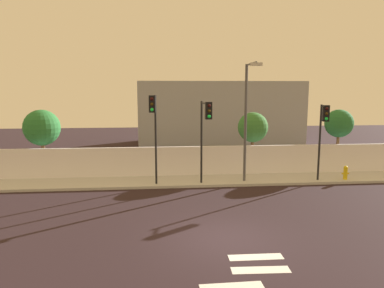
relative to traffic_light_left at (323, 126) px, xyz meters
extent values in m
plane|color=black|center=(-6.92, -7.05, -3.39)|extent=(80.00, 80.00, 0.00)
cube|color=#B7B7B7|center=(-6.92, 1.15, -3.32)|extent=(36.00, 2.40, 0.15)
cube|color=white|center=(-6.92, 2.44, -2.34)|extent=(36.00, 0.18, 1.80)
cube|color=silver|center=(-7.30, -10.30, -3.39)|extent=(1.81, 0.47, 0.01)
cube|color=silver|center=(-6.23, -9.45, -3.39)|extent=(1.82, 0.52, 0.01)
cube|color=silver|center=(-6.15, -8.60, -3.39)|extent=(1.81, 0.47, 0.01)
cylinder|color=black|center=(0.08, 0.50, -1.02)|extent=(0.12, 0.12, 4.45)
cylinder|color=black|center=(0.01, 0.06, 1.10)|extent=(0.22, 0.90, 0.08)
cube|color=black|center=(-0.06, -0.39, 0.75)|extent=(0.37, 0.25, 0.90)
sphere|color=black|center=(-0.08, -0.51, 1.02)|extent=(0.18, 0.18, 0.18)
sphere|color=#33260A|center=(-0.08, -0.51, 0.74)|extent=(0.18, 0.18, 0.18)
sphere|color=#19F24C|center=(-0.08, -0.51, 0.46)|extent=(0.18, 0.18, 0.18)
cylinder|color=black|center=(-9.44, 0.50, -0.75)|extent=(0.12, 0.12, 4.99)
cylinder|color=black|center=(-9.52, 0.08, 1.65)|extent=(0.22, 0.87, 0.08)
cube|color=black|center=(-9.59, -0.35, 1.30)|extent=(0.37, 0.25, 0.90)
sphere|color=black|center=(-9.61, -0.47, 1.57)|extent=(0.18, 0.18, 0.18)
sphere|color=#33260A|center=(-9.61, -0.47, 1.29)|extent=(0.18, 0.18, 0.18)
sphere|color=#19F24C|center=(-9.61, -0.47, 1.01)|extent=(0.18, 0.18, 0.18)
cylinder|color=black|center=(-6.87, 0.50, -0.91)|extent=(0.12, 0.12, 4.66)
cylinder|color=black|center=(-6.78, -0.24, 1.32)|extent=(0.27, 1.50, 0.08)
cube|color=black|center=(-6.68, -0.99, 0.97)|extent=(0.36, 0.24, 0.90)
sphere|color=black|center=(-6.67, -1.11, 1.24)|extent=(0.18, 0.18, 0.18)
sphere|color=#33260A|center=(-6.67, -1.11, 0.96)|extent=(0.18, 0.18, 0.18)
sphere|color=#19F24C|center=(-6.67, -1.11, 0.68)|extent=(0.18, 0.18, 0.18)
cylinder|color=#4C4C51|center=(-4.31, 0.70, 0.11)|extent=(0.16, 0.16, 6.70)
cylinder|color=#4C4C51|center=(-4.34, -0.39, 3.41)|extent=(0.15, 2.18, 0.10)
cube|color=beige|center=(-4.37, -1.48, 3.31)|extent=(0.61, 0.26, 0.16)
cylinder|color=gold|center=(1.75, 0.44, -2.92)|extent=(0.24, 0.24, 0.65)
sphere|color=gold|center=(1.75, 0.44, -2.55)|extent=(0.26, 0.26, 0.26)
cylinder|color=gold|center=(1.58, 0.44, -2.88)|extent=(0.10, 0.09, 0.09)
cylinder|color=gold|center=(1.92, 0.44, -2.88)|extent=(0.10, 0.09, 0.09)
cylinder|color=brown|center=(-16.60, 3.79, -2.17)|extent=(0.24, 0.24, 2.45)
sphere|color=#276E32|center=(-16.60, 3.79, -0.32)|extent=(2.27, 2.27, 2.27)
cylinder|color=brown|center=(-3.05, 3.79, -2.18)|extent=(0.22, 0.22, 2.42)
sphere|color=#347232|center=(-3.05, 3.79, -0.43)|extent=(2.00, 2.00, 2.00)
cylinder|color=brown|center=(2.91, 3.79, -2.07)|extent=(0.20, 0.20, 2.65)
sphere|color=#266832|center=(2.91, 3.79, -0.22)|extent=(1.90, 1.90, 1.90)
cube|color=gray|center=(-3.18, 16.44, -0.28)|extent=(15.96, 6.00, 6.22)
camera|label=1|loc=(-9.26, -19.46, 2.06)|focal=33.64mm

